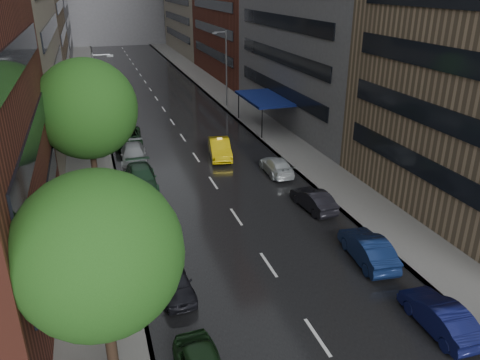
% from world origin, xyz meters
% --- Properties ---
extents(road, '(14.00, 140.00, 0.01)m').
position_xyz_m(road, '(0.00, 50.00, 0.01)').
color(road, black).
rests_on(road, ground).
extents(sidewalk_left, '(4.00, 140.00, 0.15)m').
position_xyz_m(sidewalk_left, '(-9.00, 50.00, 0.07)').
color(sidewalk_left, gray).
rests_on(sidewalk_left, ground).
extents(sidewalk_right, '(4.00, 140.00, 0.15)m').
position_xyz_m(sidewalk_right, '(9.00, 50.00, 0.07)').
color(sidewalk_right, gray).
rests_on(sidewalk_right, ground).
extents(tree_near, '(5.66, 5.66, 9.02)m').
position_xyz_m(tree_near, '(-8.60, 3.53, 6.18)').
color(tree_near, '#382619').
rests_on(tree_near, ground).
extents(tree_mid, '(6.39, 6.39, 10.18)m').
position_xyz_m(tree_mid, '(-8.60, 20.14, 6.97)').
color(tree_mid, '#382619').
rests_on(tree_mid, ground).
extents(tree_far, '(4.54, 4.54, 7.24)m').
position_xyz_m(tree_far, '(-8.60, 32.98, 4.95)').
color(tree_far, '#382619').
rests_on(tree_far, ground).
extents(taxi, '(2.50, 5.18, 1.64)m').
position_xyz_m(taxi, '(2.04, 27.44, 0.82)').
color(taxi, '#DCB80B').
rests_on(taxi, ground).
extents(parked_cars_left, '(2.84, 41.53, 1.58)m').
position_xyz_m(parked_cars_left, '(-5.40, 23.49, 0.75)').
color(parked_cars_left, '#163217').
rests_on(parked_cars_left, ground).
extents(parked_cars_right, '(2.09, 23.97, 1.55)m').
position_xyz_m(parked_cars_right, '(5.40, 12.54, 0.71)').
color(parked_cars_right, '#0E1242').
rests_on(parked_cars_right, ground).
extents(street_lamp_left, '(1.74, 0.22, 9.00)m').
position_xyz_m(street_lamp_left, '(-7.72, 30.00, 4.89)').
color(street_lamp_left, gray).
rests_on(street_lamp_left, sidewalk_left).
extents(street_lamp_right, '(1.74, 0.22, 9.00)m').
position_xyz_m(street_lamp_right, '(7.72, 45.00, 4.89)').
color(street_lamp_right, gray).
rests_on(street_lamp_right, sidewalk_right).
extents(awning, '(4.00, 8.00, 3.12)m').
position_xyz_m(awning, '(8.98, 35.00, 3.13)').
color(awning, navy).
rests_on(awning, sidewalk_right).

